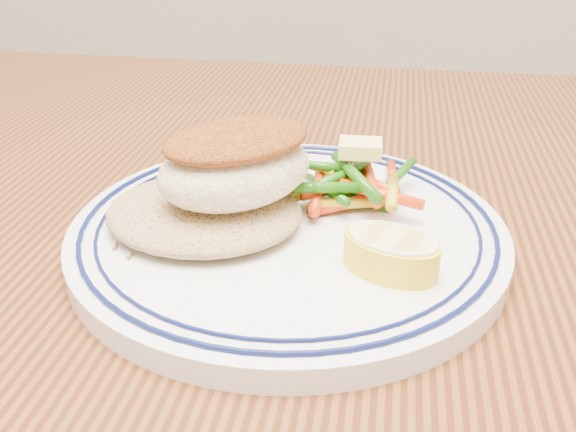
% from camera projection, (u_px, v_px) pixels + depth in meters
% --- Properties ---
extents(dining_table, '(1.50, 0.90, 0.75)m').
position_uv_depth(dining_table, '(240.00, 369.00, 0.44)').
color(dining_table, '#45200D').
rests_on(dining_table, ground).
extents(plate, '(0.27, 0.27, 0.02)m').
position_uv_depth(plate, '(288.00, 231.00, 0.40)').
color(plate, white).
rests_on(plate, dining_table).
extents(rice_pilaf, '(0.12, 0.11, 0.02)m').
position_uv_depth(rice_pilaf, '(204.00, 207.00, 0.39)').
color(rice_pilaf, '#9B7A4D').
rests_on(rice_pilaf, plate).
extents(fish_fillet, '(0.12, 0.12, 0.05)m').
position_uv_depth(fish_fillet, '(236.00, 163.00, 0.38)').
color(fish_fillet, beige).
rests_on(fish_fillet, rice_pilaf).
extents(vegetable_pile, '(0.10, 0.10, 0.03)m').
position_uv_depth(vegetable_pile, '(349.00, 183.00, 0.42)').
color(vegetable_pile, '#1C590B').
rests_on(vegetable_pile, plate).
extents(butter_pat, '(0.03, 0.02, 0.01)m').
position_uv_depth(butter_pat, '(360.00, 148.00, 0.41)').
color(butter_pat, '#F7EA79').
rests_on(butter_pat, vegetable_pile).
extents(lemon_wedge, '(0.07, 0.07, 0.02)m').
position_uv_depth(lemon_wedge, '(391.00, 251.00, 0.34)').
color(lemon_wedge, yellow).
rests_on(lemon_wedge, plate).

